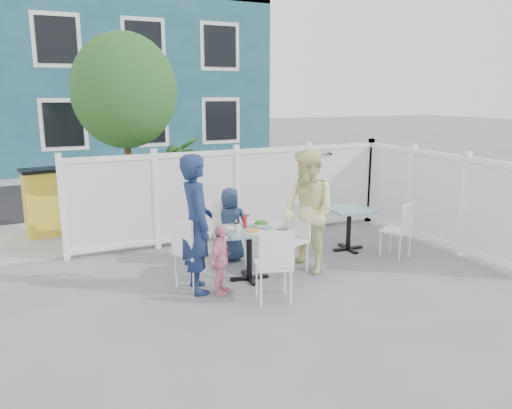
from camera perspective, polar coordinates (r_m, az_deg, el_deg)
name	(u,v)px	position (r m, az deg, el deg)	size (l,w,h in m)	color
ground	(298,284)	(6.97, 4.78, -9.00)	(80.00, 80.00, 0.00)	slate
near_sidewalk	(206,220)	(10.28, -5.70, -1.83)	(24.00, 2.60, 0.01)	gray
street	(161,189)	(13.75, -10.78, 1.70)	(24.00, 5.00, 0.01)	black
far_sidewalk	(137,173)	(16.74, -13.40, 3.53)	(24.00, 1.60, 0.01)	gray
building	(100,80)	(19.81, -17.36, 13.39)	(11.00, 6.00, 6.00)	#194E59
fence_back	(237,195)	(8.86, -2.21, 1.05)	(5.86, 0.08, 1.60)	white
fence_right	(435,200)	(8.98, 19.82, 0.45)	(0.08, 3.66, 1.60)	white
tree	(124,91)	(9.07, -14.81, 12.41)	(1.80, 1.62, 3.59)	#382316
utility_cabinet	(44,204)	(9.82, -23.07, 0.03)	(0.64, 0.45, 1.18)	gold
potted_shrub_a	(180,186)	(9.22, -8.70, 2.06)	(1.00, 1.00, 1.79)	#1B4A19
potted_shrub_b	(309,184)	(10.22, 6.08, 2.30)	(1.33, 1.16, 1.48)	#1B4A19
main_table	(249,240)	(6.92, -0.78, -4.11)	(0.78, 0.78, 0.74)	#3F6871
spare_table	(349,218)	(8.37, 10.60, -1.48)	(0.72, 0.72, 0.72)	#3F6871
chair_left	(190,247)	(6.63, -7.56, -4.86)	(0.56, 0.57, 1.01)	white
chair_right	(294,233)	(7.31, 4.32, -3.30)	(0.53, 0.54, 0.97)	white
chair_back	(229,228)	(7.62, -3.15, -2.73)	(0.44, 0.43, 0.94)	white
chair_near	(275,260)	(6.17, 2.17, -6.38)	(0.53, 0.52, 0.96)	white
chair_spare	(401,226)	(8.16, 16.23, -2.37)	(0.53, 0.53, 0.90)	white
man	(196,224)	(6.50, -6.83, -2.21)	(0.66, 0.44, 1.82)	#17264F
woman	(308,212)	(7.22, 5.95, -0.83)	(0.87, 0.68, 1.78)	#E1E34A
boy	(230,224)	(7.73, -2.97, -2.28)	(0.56, 0.37, 1.15)	navy
toddler	(220,260)	(6.47, -4.11, -6.38)	(0.54, 0.23, 0.92)	pink
plate_main	(253,232)	(6.70, -0.34, -3.12)	(0.25, 0.25, 0.02)	white
plate_side	(234,228)	(6.90, -2.54, -2.68)	(0.23, 0.23, 0.02)	white
salad_bowl	(261,225)	(6.94, 0.56, -2.36)	(0.26, 0.26, 0.06)	white
coffee_cup_a	(237,228)	(6.72, -2.21, -2.66)	(0.08, 0.08, 0.12)	beige
coffee_cup_b	(247,220)	(7.10, -1.08, -1.79)	(0.08, 0.08, 0.12)	beige
ketchup_bottle	(245,222)	(6.90, -1.30, -2.01)	(0.05, 0.05, 0.17)	#B80D1F
salt_shaker	(236,223)	(7.07, -2.25, -2.08)	(0.03, 0.03, 0.07)	white
pepper_shaker	(239,222)	(7.08, -1.99, -2.05)	(0.03, 0.03, 0.07)	black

